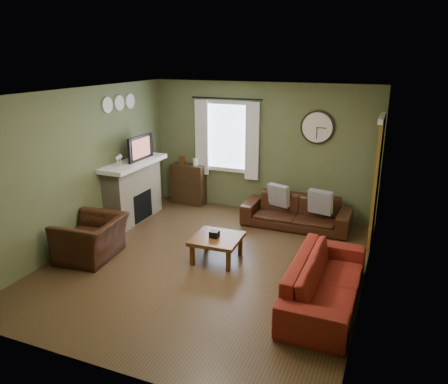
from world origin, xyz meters
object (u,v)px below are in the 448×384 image
at_px(armchair, 91,238).
at_px(sofa_brown, 296,212).
at_px(bookshelf, 188,184).
at_px(coffee_table, 217,248).
at_px(sofa_red, 325,281).

bearing_deg(armchair, sofa_brown, 126.67).
relative_size(bookshelf, armchair, 0.86).
xyz_separation_m(sofa_brown, coffee_table, (-0.83, -1.85, -0.09)).
distance_m(sofa_red, armchair, 3.66).
distance_m(sofa_brown, armchair, 3.69).
bearing_deg(sofa_red, armchair, 91.07).
bearing_deg(coffee_table, sofa_red, -18.47).
xyz_separation_m(bookshelf, armchair, (-0.23, -2.95, -0.11)).
relative_size(sofa_red, armchair, 2.08).
bearing_deg(bookshelf, sofa_brown, -10.15).
height_order(sofa_brown, armchair, armchair).
height_order(bookshelf, sofa_red, bookshelf).
height_order(bookshelf, coffee_table, bookshelf).
height_order(armchair, coffee_table, armchair).
distance_m(sofa_red, coffee_table, 1.88).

